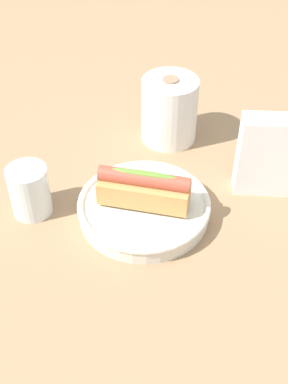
{
  "coord_description": "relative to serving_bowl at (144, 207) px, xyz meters",
  "views": [
    {
      "loc": [
        0.12,
        -0.62,
        0.6
      ],
      "look_at": [
        0.02,
        -0.02,
        0.05
      ],
      "focal_mm": 46.7,
      "sensor_mm": 36.0,
      "label": 1
    }
  ],
  "objects": [
    {
      "name": "ground_plane",
      "position": [
        -0.02,
        0.02,
        -0.02
      ],
      "size": [
        2.4,
        2.4,
        0.0
      ],
      "primitive_type": "plane",
      "color": "#9E7A56"
    },
    {
      "name": "serving_bowl",
      "position": [
        0.0,
        0.0,
        0.0
      ],
      "size": [
        0.23,
        0.23,
        0.03
      ],
      "color": "silver",
      "rests_on": "ground_plane"
    },
    {
      "name": "hotdog_front",
      "position": [
        0.0,
        -0.0,
        0.04
      ],
      "size": [
        0.15,
        0.06,
        0.06
      ],
      "color": "tan",
      "rests_on": "serving_bowl"
    },
    {
      "name": "water_glass",
      "position": [
        -0.19,
        -0.02,
        0.02
      ],
      "size": [
        0.07,
        0.07,
        0.09
      ],
      "color": "white",
      "rests_on": "ground_plane"
    },
    {
      "name": "paper_towel_roll",
      "position": [
        0.01,
        0.23,
        0.05
      ],
      "size": [
        0.11,
        0.11,
        0.13
      ],
      "color": "white",
      "rests_on": "ground_plane"
    },
    {
      "name": "napkin_box",
      "position": [
        0.2,
        0.1,
        0.06
      ],
      "size": [
        0.11,
        0.05,
        0.15
      ],
      "primitive_type": "cube",
      "rotation": [
        0.0,
        0.0,
        0.1
      ],
      "color": "white",
      "rests_on": "ground_plane"
    }
  ]
}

